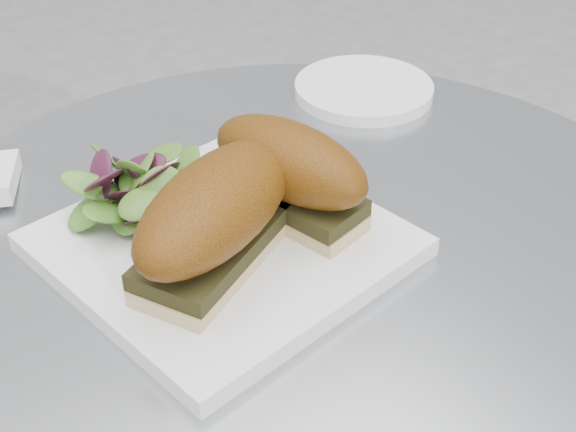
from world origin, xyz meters
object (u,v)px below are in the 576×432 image
(sandwich_right, at_px, (289,170))
(saucer, at_px, (364,89))
(plate, at_px, (223,244))
(sandwich_left, at_px, (217,214))

(sandwich_right, distance_m, saucer, 0.26)
(plate, bearing_deg, sandwich_left, -123.64)
(sandwich_left, height_order, saucer, sandwich_left)
(sandwich_left, relative_size, saucer, 1.29)
(plate, relative_size, sandwich_right, 1.52)
(plate, height_order, sandwich_left, sandwich_left)
(plate, distance_m, sandwich_left, 0.06)
(sandwich_left, distance_m, sandwich_right, 0.08)
(plate, xyz_separation_m, saucer, (0.26, 0.16, -0.00))
(sandwich_left, distance_m, saucer, 0.34)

